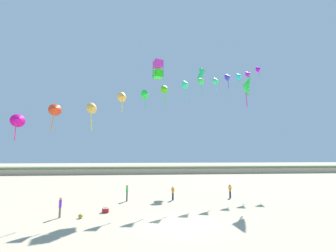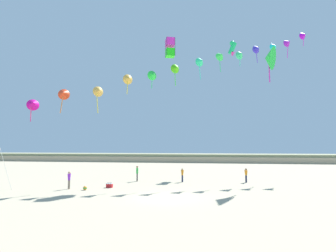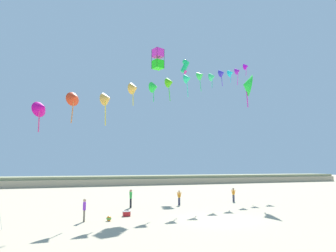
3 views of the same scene
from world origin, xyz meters
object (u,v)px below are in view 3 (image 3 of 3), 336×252
Objects in this scene: person_mid_center at (131,197)px; person_near_left at (84,208)px; beach_cooler at (127,214)px; large_kite_high_solo at (185,66)px; person_far_left at (179,197)px; large_kite_mid_trail at (247,85)px; person_near_right at (233,194)px; beach_ball at (109,219)px; large_kite_low_lead at (158,59)px.

person_near_left is at bearing -128.70° from person_mid_center.
person_near_left is 7.85m from person_mid_center.
large_kite_high_solo is at bearing 54.47° from beach_cooler.
person_far_left is 0.36× the size of large_kite_mid_trail.
person_near_left reaches higher than person_near_right.
person_near_left is 11.85m from person_far_left.
large_kite_high_solo is (17.21, 20.67, 19.47)m from person_near_left.
beach_ball is at bearing -141.77° from person_far_left.
person_near_left is 19.41m from large_kite_low_lead.
large_kite_low_lead is 15.64m from large_kite_high_solo.
large_kite_low_lead is at bearing 127.67° from person_far_left.
person_far_left reaches higher than beach_cooler.
person_near_right is at bearing 3.93° from person_mid_center.
person_mid_center is 15.84m from large_kite_low_lead.
person_near_left is 3.78m from beach_cooler.
beach_cooler is at bearing -143.69° from person_far_left.
large_kite_mid_trail is at bearing 6.57° from person_mid_center.
person_near_right is (17.06, 6.96, -0.05)m from person_near_left.
beach_ball is at bearing -155.96° from large_kite_mid_trail.
person_near_right is 0.66× the size of large_kite_low_lead.
person_mid_center reaches higher than person_far_left.
person_mid_center is 1.15× the size of person_far_left.
beach_ball is at bearing -127.32° from large_kite_low_lead.
large_kite_high_solo reaches higher than person_mid_center.
person_near_right is 2.68× the size of beach_cooler.
large_kite_mid_trail reaches higher than person_mid_center.
large_kite_mid_trail is at bearing 24.04° from beach_ball.
beach_ball is (-6.65, -8.72, -16.11)m from large_kite_low_lead.
large_kite_low_lead is (3.49, 2.30, 15.28)m from person_mid_center.
large_kite_low_lead is at bearing 52.68° from beach_ball.
person_far_left is at bearing -116.36° from large_kite_high_solo.
large_kite_mid_trail reaches higher than person_far_left.
beach_ball is (-18.30, -8.17, -13.98)m from large_kite_mid_trail.
beach_cooler is 2.39m from beach_ball.
beach_ball is (-15.46, -20.97, -20.24)m from large_kite_high_solo.
large_kite_low_lead is at bearing 45.11° from person_near_left.
large_kite_high_solo is at bearing 50.22° from person_near_left.
beach_cooler is at bearing 44.87° from beach_ball.
person_far_left is (5.16, 0.13, -0.13)m from person_mid_center.
large_kite_low_lead is (-8.66, 1.47, 15.40)m from person_near_right.
person_mid_center is at bearing 51.30° from person_near_left.
person_far_left is 2.65× the size of beach_cooler.
person_far_left is 25.31m from large_kite_high_solo.
beach_cooler is at bearing -125.53° from large_kite_high_solo.
person_far_left is 16.69m from large_kite_mid_trail.
large_kite_low_lead is at bearing 33.42° from person_mid_center.
person_near_right reaches higher than beach_cooler.
large_kite_high_solo is (-2.84, 12.80, 6.26)m from large_kite_mid_trail.
large_kite_low_lead is 0.55× the size of large_kite_mid_trail.
large_kite_low_lead is 18.24m from beach_cooler.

